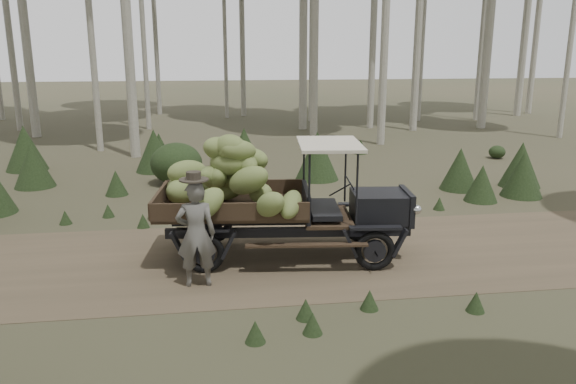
# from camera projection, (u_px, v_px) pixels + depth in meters

# --- Properties ---
(ground) EXTENTS (120.00, 120.00, 0.00)m
(ground) POSITION_uv_depth(u_px,v_px,m) (303.00, 256.00, 10.12)
(ground) COLOR #473D2B
(ground) RESTS_ON ground
(dirt_track) EXTENTS (70.00, 4.00, 0.01)m
(dirt_track) POSITION_uv_depth(u_px,v_px,m) (303.00, 256.00, 10.12)
(dirt_track) COLOR brown
(dirt_track) RESTS_ON ground
(banana_truck) EXTENTS (4.64, 2.48, 2.25)m
(banana_truck) POSITION_uv_depth(u_px,v_px,m) (254.00, 186.00, 9.80)
(banana_truck) COLOR black
(banana_truck) RESTS_ON ground
(farmer) EXTENTS (0.63, 0.46, 1.84)m
(farmer) POSITION_uv_depth(u_px,v_px,m) (196.00, 233.00, 8.65)
(farmer) COLOR #5B5853
(farmer) RESTS_ON ground
(undergrowth) EXTENTS (19.78, 21.72, 1.38)m
(undergrowth) POSITION_uv_depth(u_px,v_px,m) (298.00, 196.00, 12.00)
(undergrowth) COLOR #233319
(undergrowth) RESTS_ON ground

